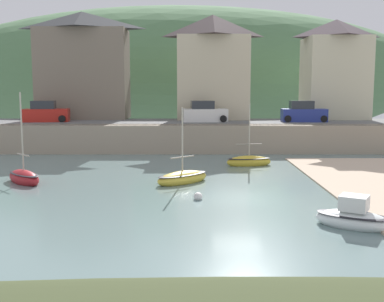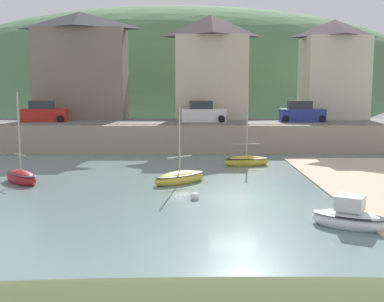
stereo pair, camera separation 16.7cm
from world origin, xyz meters
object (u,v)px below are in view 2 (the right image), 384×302
waterfront_building_right (336,69)px  sailboat_tall_mast (249,161)px  mooring_buoy (197,197)px  rowboat_small_beached (352,218)px  waterfront_building_left (84,65)px  parked_car_by_wall (205,113)px  parked_car_end_of_row (304,113)px  dinghy_open_wooden (24,177)px  sailboat_nearest_shore (182,178)px  parked_car_near_slipway (46,113)px  waterfront_building_centre (213,66)px

waterfront_building_right → sailboat_tall_mast: waterfront_building_right is taller
mooring_buoy → rowboat_small_beached: bearing=-37.5°
waterfront_building_left → waterfront_building_right: 25.56m
waterfront_building_right → mooring_buoy: waterfront_building_right is taller
waterfront_building_right → parked_car_by_wall: bearing=-161.4°
rowboat_small_beached → parked_car_by_wall: 26.58m
mooring_buoy → parked_car_end_of_row: bearing=64.5°
dinghy_open_wooden → rowboat_small_beached: 18.73m
rowboat_small_beached → waterfront_building_left: bearing=150.5°
mooring_buoy → sailboat_nearest_shore: bearing=101.6°
dinghy_open_wooden → rowboat_small_beached: (16.45, -8.96, 0.04)m
rowboat_small_beached → sailboat_nearest_shore: (-7.09, 8.98, -0.07)m
dinghy_open_wooden → parked_car_by_wall: bearing=103.4°
sailboat_tall_mast → mooring_buoy: bearing=-119.0°
sailboat_nearest_shore → waterfront_building_right: bearing=14.4°
rowboat_small_beached → sailboat_nearest_shore: 11.44m
dinghy_open_wooden → parked_car_near_slipway: bearing=149.1°
sailboat_nearest_shore → parked_car_end_of_row: 20.35m
parked_car_by_wall → parked_car_end_of_row: 9.22m
dinghy_open_wooden → mooring_buoy: size_ratio=12.30×
waterfront_building_right → mooring_buoy: (-14.21, -25.62, -7.31)m
parked_car_near_slipway → parked_car_end_of_row: same height
sailboat_tall_mast → mooring_buoy: 11.18m
waterfront_building_centre → parked_car_by_wall: 6.41m
rowboat_small_beached → waterfront_building_right: bearing=105.7°
rowboat_small_beached → sailboat_nearest_shore: size_ratio=0.71×
waterfront_building_centre → waterfront_building_right: waterfront_building_centre is taller
mooring_buoy → dinghy_open_wooden: bearing=157.7°
waterfront_building_left → waterfront_building_right: (25.56, -0.00, -0.38)m
sailboat_tall_mast → rowboat_small_beached: size_ratio=1.40×
dinghy_open_wooden → rowboat_small_beached: size_ratio=1.67×
dinghy_open_wooden → sailboat_tall_mast: bearing=70.9°
waterfront_building_left → dinghy_open_wooden: size_ratio=1.93×
mooring_buoy → parked_car_near_slipway: bearing=123.5°
waterfront_building_right → parked_car_end_of_row: bearing=-132.5°
dinghy_open_wooden → parked_car_by_wall: size_ratio=1.31×
waterfront_building_left → dinghy_open_wooden: (1.12, -21.42, -7.49)m
waterfront_building_left → dinghy_open_wooden: waterfront_building_left is taller
rowboat_small_beached → mooring_buoy: (-6.22, 4.76, -0.23)m
waterfront_building_left → parked_car_near_slipway: bearing=-120.1°
waterfront_building_left → mooring_buoy: bearing=-66.1°
parked_car_end_of_row → mooring_buoy: 23.60m
waterfront_building_left → parked_car_end_of_row: bearing=-11.9°
parked_car_end_of_row → mooring_buoy: (-10.09, -21.12, -3.07)m
waterfront_building_centre → sailboat_nearest_shore: bearing=-97.1°
parked_car_end_of_row → mooring_buoy: parked_car_end_of_row is taller
waterfront_building_left → sailboat_tall_mast: bearing=-44.9°
sailboat_tall_mast → sailboat_nearest_shore: 7.83m
dinghy_open_wooden → sailboat_nearest_shore: (9.36, 0.02, -0.03)m
sailboat_tall_mast → rowboat_small_beached: 15.47m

